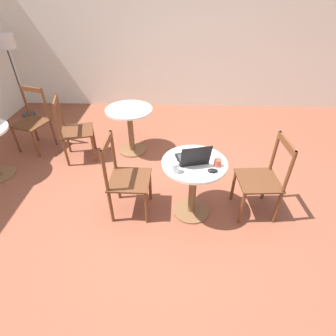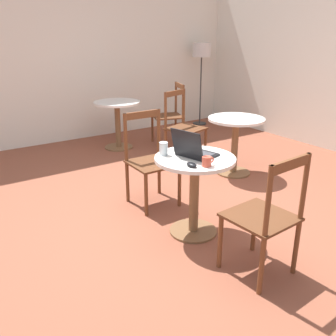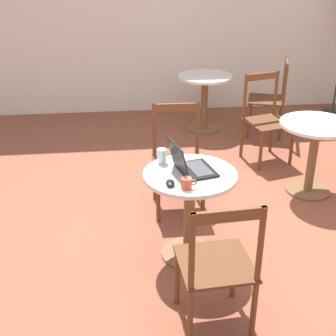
% 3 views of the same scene
% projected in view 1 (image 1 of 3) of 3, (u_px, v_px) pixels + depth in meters
% --- Properties ---
extents(ground_plane, '(16.00, 16.00, 0.00)m').
position_uv_depth(ground_plane, '(168.00, 212.00, 3.07)').
color(ground_plane, brown).
extents(wall_side, '(0.06, 9.40, 2.70)m').
position_uv_depth(wall_side, '(174.00, 36.00, 4.88)').
color(wall_side, silver).
rests_on(wall_side, ground_plane).
extents(cafe_table_near, '(0.68, 0.68, 0.70)m').
position_uv_depth(cafe_table_near, '(193.00, 177.00, 2.79)').
color(cafe_table_near, brown).
rests_on(cafe_table_near, ground_plane).
extents(cafe_table_mid, '(0.68, 0.68, 0.70)m').
position_uv_depth(cafe_table_mid, '(130.00, 121.00, 3.87)').
color(cafe_table_mid, brown).
rests_on(cafe_table_mid, ground_plane).
extents(chair_near_front, '(0.47, 0.47, 0.93)m').
position_uv_depth(chair_near_front, '(263.00, 179.00, 2.83)').
color(chair_near_front, brown).
rests_on(chair_near_front, ground_plane).
extents(chair_near_back, '(0.44, 0.44, 0.93)m').
position_uv_depth(chair_near_back, '(125.00, 179.00, 2.84)').
color(chair_near_back, brown).
rests_on(chair_near_back, ground_plane).
extents(chair_mid_back, '(0.54, 0.54, 0.93)m').
position_uv_depth(chair_mid_back, '(74.00, 130.00, 3.74)').
color(chair_mid_back, brown).
rests_on(chair_mid_back, ground_plane).
extents(chair_far_right, '(0.55, 0.55, 0.93)m').
position_uv_depth(chair_far_right, '(33.00, 121.00, 3.99)').
color(chair_far_right, brown).
rests_on(chair_far_right, ground_plane).
extents(floor_lamp, '(0.33, 0.33, 1.48)m').
position_uv_depth(floor_lamp, '(6.00, 46.00, 4.50)').
color(floor_lamp, '#333333').
rests_on(floor_lamp, ground_plane).
extents(laptop, '(0.35, 0.36, 0.24)m').
position_uv_depth(laptop, '(193.00, 158.00, 2.65)').
color(laptop, black).
rests_on(laptop, cafe_table_near).
extents(mouse, '(0.06, 0.10, 0.03)m').
position_uv_depth(mouse, '(213.00, 171.00, 2.53)').
color(mouse, black).
rests_on(mouse, cafe_table_near).
extents(mug, '(0.11, 0.07, 0.08)m').
position_uv_depth(mug, '(218.00, 163.00, 2.59)').
color(mug, '#C64C38').
rests_on(mug, cafe_table_near).
extents(drinking_glass, '(0.07, 0.07, 0.11)m').
position_uv_depth(drinking_glass, '(175.00, 168.00, 2.50)').
color(drinking_glass, silver).
rests_on(drinking_glass, cafe_table_near).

